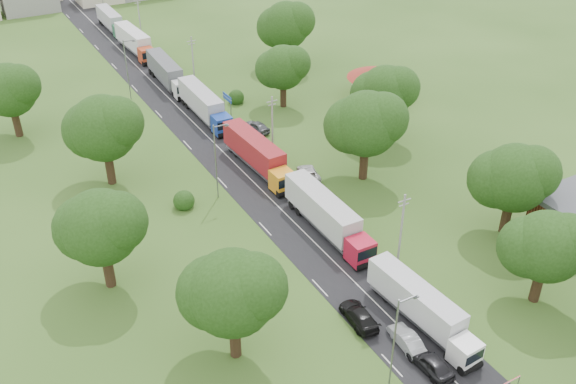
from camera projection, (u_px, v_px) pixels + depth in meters
ground at (319, 247)px, 71.37m from camera, size 260.00×260.00×0.00m
road at (240, 169)px, 86.14m from camera, size 8.00×200.00×0.04m
info_sign at (227, 101)px, 97.81m from camera, size 0.12×3.10×4.10m
pole_1 at (401, 230)px, 66.02m from camera, size 1.60×0.24×9.00m
pole_2 at (272, 126)px, 86.71m from camera, size 1.60×0.24×9.00m
pole_3 at (193, 62)px, 107.39m from camera, size 1.60×0.24×9.00m
pole_4 at (140, 19)px, 128.08m from camera, size 1.60×0.24×9.00m
lamp_0 at (396, 341)px, 51.42m from camera, size 2.03×0.22×10.00m
lamp_1 at (217, 158)px, 77.28m from camera, size 2.03×0.22×10.00m
lamp_2 at (128, 67)px, 103.13m from camera, size 2.03×0.22×10.00m
tree_2 at (546, 246)px, 60.54m from camera, size 8.00×8.00×10.10m
tree_3 at (513, 177)px, 70.12m from camera, size 8.80×8.80×11.07m
tree_4 at (366, 123)px, 80.16m from camera, size 9.60×9.60×12.05m
tree_5 at (385, 92)px, 90.16m from camera, size 8.80×8.80×11.07m
tree_6 at (283, 67)px, 100.11m from camera, size 8.00×8.00×10.10m
tree_7 at (286, 25)px, 114.31m from camera, size 9.60×9.60×12.05m
tree_10 at (231, 292)px, 54.00m from camera, size 8.80×8.80×11.07m
tree_11 at (100, 226)px, 62.15m from camera, size 8.80×8.80×11.07m
tree_12 at (103, 128)px, 79.11m from camera, size 9.60×9.60×12.05m
tree_13 at (8, 90)px, 90.86m from camera, size 8.80×8.80×11.07m
house_brick at (572, 215)px, 71.98m from camera, size 8.60×6.60×5.20m
house_cream at (379, 78)px, 104.15m from camera, size 10.08×10.08×5.80m
truck_0 at (422, 307)px, 60.04m from camera, size 3.05×13.97×3.86m
truck_1 at (327, 215)px, 72.66m from camera, size 2.73×15.53×4.31m
truck_2 at (258, 154)px, 84.93m from camera, size 3.19×15.63×4.32m
truck_3 at (204, 104)px, 98.60m from camera, size 2.86×15.54×4.30m
truck_4 at (167, 72)px, 109.88m from camera, size 3.21×15.53×4.29m
truck_5 at (135, 42)px, 123.45m from camera, size 3.28×15.75×4.35m
truck_6 at (111, 20)px, 135.72m from camera, size 2.48×14.25×3.95m
car_lane_front at (431, 363)px, 55.74m from camera, size 2.12×4.83×1.62m
car_lane_mid at (406, 339)px, 58.26m from camera, size 1.99×4.57×1.46m
car_lane_rear at (359, 316)px, 60.84m from camera, size 2.64×5.42×1.52m
car_verge_near at (308, 173)px, 83.93m from camera, size 3.22×5.16×1.33m
car_verge_far at (256, 127)px, 95.32m from camera, size 2.83×5.01×1.61m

